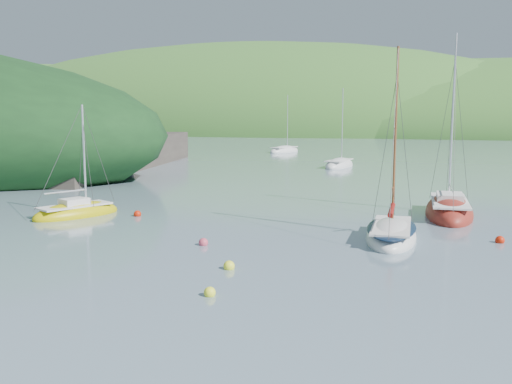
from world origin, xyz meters
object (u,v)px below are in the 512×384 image
(sloop_red, at_px, (449,212))
(distant_sloop_a, at_px, (339,166))
(distant_sloop_c, at_px, (284,151))
(sailboat_yellow, at_px, (77,213))
(daysailer_white, at_px, (391,234))

(sloop_red, relative_size, distant_sloop_a, 1.22)
(sloop_red, height_order, distant_sloop_a, sloop_red)
(sloop_red, xyz_separation_m, distant_sloop_c, (-24.59, 49.43, -0.05))
(distant_sloop_a, bearing_deg, sloop_red, -59.36)
(distant_sloop_a, distance_m, distant_sloop_c, 24.48)
(sailboat_yellow, bearing_deg, distant_sloop_a, 100.15)
(sloop_red, bearing_deg, sailboat_yellow, -163.83)
(sloop_red, relative_size, sailboat_yellow, 1.62)
(daysailer_white, xyz_separation_m, distant_sloop_c, (-21.90, 57.15, -0.06))
(sailboat_yellow, xyz_separation_m, distant_sloop_a, (9.38, 35.86, -0.00))
(sloop_red, distance_m, distant_sloop_c, 55.21)
(distant_sloop_a, height_order, distant_sloop_c, distant_sloop_a)
(daysailer_white, distance_m, distant_sloop_a, 37.33)
(daysailer_white, distance_m, sailboat_yellow, 18.74)
(distant_sloop_c, bearing_deg, distant_sloop_a, -40.55)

